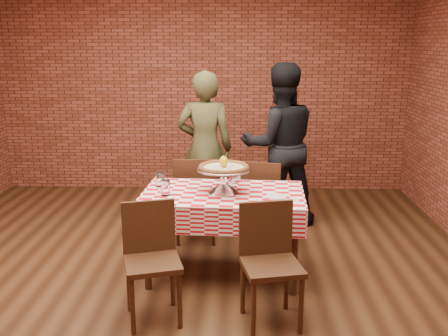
{
  "coord_description": "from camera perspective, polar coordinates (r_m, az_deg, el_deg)",
  "views": [
    {
      "loc": [
        0.49,
        -3.83,
        2.01
      ],
      "look_at": [
        0.36,
        0.39,
        0.95
      ],
      "focal_mm": 40.42,
      "sensor_mm": 36.0,
      "label": 1
    }
  ],
  "objects": [
    {
      "name": "ground",
      "position": [
        4.36,
        -5.07,
        -13.44
      ],
      "size": [
        6.0,
        6.0,
        0.0
      ],
      "primitive_type": "plane",
      "color": "black",
      "rests_on": "ground"
    },
    {
      "name": "tablecloth",
      "position": [
        4.35,
        -0.11,
        -4.25
      ],
      "size": [
        1.44,
        0.92,
        0.23
      ],
      "primitive_type": null,
      "rotation": [
        0.0,
        0.0,
        -0.05
      ],
      "color": "red",
      "rests_on": "table"
    },
    {
      "name": "side_plate",
      "position": [
        4.2,
        5.89,
        -3.23
      ],
      "size": [
        0.18,
        0.18,
        0.01
      ],
      "primitive_type": "cylinder",
      "rotation": [
        0.0,
        0.0,
        -0.05
      ],
      "color": "white",
      "rests_on": "tablecloth"
    },
    {
      "name": "back_wall",
      "position": [
        6.87,
        -2.42,
        9.44
      ],
      "size": [
        5.5,
        0.0,
        5.5
      ],
      "primitive_type": "plane",
      "rotation": [
        1.57,
        0.0,
        0.0
      ],
      "color": "brown",
      "rests_on": "ground"
    },
    {
      "name": "pizza_stand",
      "position": [
        4.29,
        -0.04,
        -1.42
      ],
      "size": [
        0.57,
        0.57,
        0.21
      ],
      "primitive_type": null,
      "rotation": [
        0.0,
        0.0,
        -0.23
      ],
      "color": "silver",
      "rests_on": "tablecloth"
    },
    {
      "name": "diner_olive",
      "position": [
        5.64,
        -2.19,
        2.29
      ],
      "size": [
        0.63,
        0.41,
        1.71
      ],
      "primitive_type": "imported",
      "rotation": [
        0.0,
        0.0,
        3.14
      ],
      "color": "#454625",
      "rests_on": "ground"
    },
    {
      "name": "table",
      "position": [
        4.44,
        -0.11,
        -7.51
      ],
      "size": [
        1.4,
        0.89,
        0.75
      ],
      "primitive_type": "cube",
      "rotation": [
        0.0,
        0.0,
        -0.05
      ],
      "color": "#442915",
      "rests_on": "ground"
    },
    {
      "name": "chair_near_right",
      "position": [
        3.69,
        5.4,
        -11.16
      ],
      "size": [
        0.48,
        0.48,
        0.88
      ],
      "primitive_type": null,
      "rotation": [
        0.0,
        0.0,
        0.21
      ],
      "color": "#442915",
      "rests_on": "ground"
    },
    {
      "name": "pizza",
      "position": [
        4.26,
        -0.04,
        0.02
      ],
      "size": [
        0.51,
        0.51,
        0.03
      ],
      "primitive_type": "cylinder",
      "rotation": [
        0.0,
        0.0,
        -0.23
      ],
      "color": "beige",
      "rests_on": "pizza_stand"
    },
    {
      "name": "chair_far_left",
      "position": [
        5.2,
        -3.21,
        -3.4
      ],
      "size": [
        0.44,
        0.44,
        0.9
      ],
      "primitive_type": null,
      "rotation": [
        0.0,
        0.0,
        3.19
      ],
      "color": "#442915",
      "rests_on": "ground"
    },
    {
      "name": "water_glass_right",
      "position": [
        4.51,
        -7.25,
        -1.29
      ],
      "size": [
        0.09,
        0.09,
        0.13
      ],
      "primitive_type": "cylinder",
      "rotation": [
        0.0,
        0.0,
        -0.05
      ],
      "color": "white",
      "rests_on": "tablecloth"
    },
    {
      "name": "chair_far_right",
      "position": [
        5.12,
        4.39,
        -3.73
      ],
      "size": [
        0.49,
        0.49,
        0.89
      ],
      "primitive_type": null,
      "rotation": [
        0.0,
        0.0,
        2.91
      ],
      "color": "#442915",
      "rests_on": "ground"
    },
    {
      "name": "sweetener_packet_a",
      "position": [
        4.13,
        8.14,
        -3.66
      ],
      "size": [
        0.05,
        0.04,
        0.0
      ],
      "primitive_type": "cube",
      "rotation": [
        0.0,
        0.0,
        -0.08
      ],
      "color": "white",
      "rests_on": "tablecloth"
    },
    {
      "name": "diner_black",
      "position": [
        5.62,
        6.31,
        2.62
      ],
      "size": [
        0.97,
        0.81,
        1.8
      ],
      "primitive_type": "imported",
      "rotation": [
        0.0,
        0.0,
        3.3
      ],
      "color": "black",
      "rests_on": "ground"
    },
    {
      "name": "chair_near_left",
      "position": [
        3.76,
        -8.09,
        -10.82
      ],
      "size": [
        0.49,
        0.49,
        0.87
      ],
      "primitive_type": null,
      "rotation": [
        0.0,
        0.0,
        0.28
      ],
      "color": "#442915",
      "rests_on": "ground"
    },
    {
      "name": "condiment_caddy",
      "position": [
        4.6,
        1.12,
        -0.8
      ],
      "size": [
        0.12,
        0.1,
        0.14
      ],
      "primitive_type": "cube",
      "rotation": [
        0.0,
        0.0,
        0.25
      ],
      "color": "silver",
      "rests_on": "tablecloth"
    },
    {
      "name": "lemon",
      "position": [
        4.24,
        -0.04,
        0.73
      ],
      "size": [
        0.09,
        0.09,
        0.1
      ],
      "primitive_type": "ellipsoid",
      "rotation": [
        0.0,
        0.0,
        -0.23
      ],
      "color": "gold",
      "rests_on": "pizza"
    },
    {
      "name": "water_glass_left",
      "position": [
        4.25,
        -6.63,
        -2.24
      ],
      "size": [
        0.09,
        0.09,
        0.13
      ],
      "primitive_type": "cylinder",
      "rotation": [
        0.0,
        0.0,
        -0.05
      ],
      "color": "white",
      "rests_on": "tablecloth"
    },
    {
      "name": "sweetener_packet_b",
      "position": [
        4.21,
        7.82,
        -3.31
      ],
      "size": [
        0.05,
        0.04,
        0.0
      ],
      "primitive_type": "cube",
      "rotation": [
        0.0,
        0.0,
        0.15
      ],
      "color": "white",
      "rests_on": "tablecloth"
    }
  ]
}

